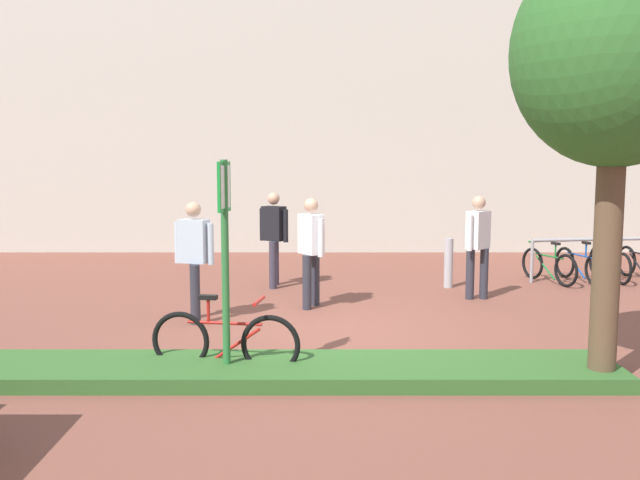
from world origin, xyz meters
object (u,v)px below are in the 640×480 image
(person_casual_tan, at_px, (477,240))
(person_shirt_white, at_px, (194,253))
(tree_sidewalk, at_px, (616,56))
(bollard_steel, at_px, (448,263))
(person_suited_dark, at_px, (273,233))
(person_shirt_blue, at_px, (310,245))
(bike_rack_cluster, at_px, (610,263))
(parking_sign_post, at_px, (224,237))
(bike_at_sign, at_px, (225,341))

(person_casual_tan, height_order, person_shirt_white, same)
(person_casual_tan, bearing_deg, tree_sidewalk, -85.80)
(bollard_steel, xyz_separation_m, person_suited_dark, (-3.16, 0.08, 0.53))
(bollard_steel, distance_m, person_shirt_blue, 3.03)
(bike_rack_cluster, distance_m, person_shirt_blue, 6.19)
(parking_sign_post, relative_size, bike_rack_cluster, 0.73)
(bollard_steel, bearing_deg, person_shirt_blue, -145.77)
(person_shirt_white, bearing_deg, person_suited_dark, 70.15)
(person_shirt_white, bearing_deg, bike_rack_cluster, 23.99)
(bike_rack_cluster, distance_m, person_suited_dark, 6.44)
(bollard_steel, xyz_separation_m, person_shirt_blue, (-2.46, -1.68, 0.53))
(bike_at_sign, bearing_deg, parking_sign_post, -78.36)
(person_casual_tan, xyz_separation_m, person_shirt_white, (-4.41, -1.56, 0.00))
(person_shirt_white, bearing_deg, bollard_steel, 32.06)
(tree_sidewalk, relative_size, bollard_steel, 5.02)
(bike_at_sign, xyz_separation_m, person_suited_dark, (0.20, 5.07, 0.63))
(bollard_steel, height_order, person_suited_dark, person_suited_dark)
(parking_sign_post, xyz_separation_m, bike_at_sign, (-0.04, 0.21, -1.17))
(person_shirt_blue, bearing_deg, person_suited_dark, 111.65)
(person_shirt_blue, bearing_deg, tree_sidewalk, -50.37)
(tree_sidewalk, height_order, bike_rack_cluster, tree_sidewalk)
(bike_rack_cluster, distance_m, bollard_steel, 3.29)
(person_shirt_white, bearing_deg, bike_at_sign, -72.48)
(parking_sign_post, xyz_separation_m, person_casual_tan, (3.60, 4.18, -0.54))
(tree_sidewalk, xyz_separation_m, person_shirt_blue, (-3.07, 3.71, -2.36))
(bike_rack_cluster, bearing_deg, bollard_steel, -167.97)
(bike_rack_cluster, distance_m, person_casual_tan, 3.45)
(tree_sidewalk, distance_m, person_shirt_blue, 5.36)
(tree_sidewalk, xyz_separation_m, bike_rack_cluster, (2.61, 6.07, -2.99))
(person_suited_dark, bearing_deg, bike_at_sign, -92.26)
(person_suited_dark, xyz_separation_m, person_shirt_white, (-0.96, -2.66, 0.00))
(person_casual_tan, distance_m, person_shirt_white, 4.68)
(tree_sidewalk, distance_m, bike_rack_cluster, 7.25)
(bike_at_sign, xyz_separation_m, person_shirt_white, (-0.76, 2.41, 0.63))
(tree_sidewalk, xyz_separation_m, bike_at_sign, (-3.97, 0.39, -2.99))
(bike_at_sign, height_order, person_shirt_blue, person_shirt_blue)
(bike_at_sign, xyz_separation_m, person_casual_tan, (3.65, 3.97, 0.63))
(bike_at_sign, distance_m, person_casual_tan, 5.43)
(parking_sign_post, height_order, person_shirt_white, parking_sign_post)
(person_suited_dark, height_order, person_casual_tan, same)
(tree_sidewalk, relative_size, person_suited_dark, 2.63)
(bike_rack_cluster, distance_m, person_shirt_white, 8.06)
(tree_sidewalk, distance_m, parking_sign_post, 4.33)
(bike_at_sign, bearing_deg, tree_sidewalk, -5.61)
(parking_sign_post, height_order, bike_at_sign, parking_sign_post)
(bike_rack_cluster, bearing_deg, person_shirt_blue, -157.43)
(tree_sidewalk, bearing_deg, person_casual_tan, 94.20)
(bike_at_sign, relative_size, person_shirt_blue, 0.97)
(tree_sidewalk, bearing_deg, bollard_steel, 96.43)
(person_shirt_blue, bearing_deg, person_casual_tan, 13.38)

